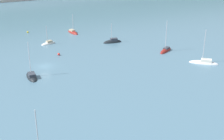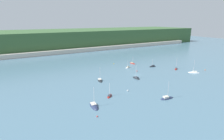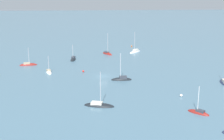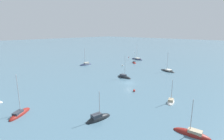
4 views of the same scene
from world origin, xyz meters
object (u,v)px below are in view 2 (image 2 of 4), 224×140
object	(u,v)px
mooring_buoy_2	(114,64)
sailboat_5	(110,96)
sailboat_1	(194,73)
mooring_buoy_0	(97,116)
sailboat_0	(94,106)
sailboat_4	(153,67)
sailboat_9	(132,64)
mooring_buoy_3	(137,71)
sailboat_6	(136,78)
sailboat_3	(128,68)
mooring_buoy_1	(205,70)
sailboat_7	(176,69)
sailboat_8	(100,80)
sailboat_2	(167,98)
mooring_buoy_4	(128,91)

from	to	relation	value
mooring_buoy_2	sailboat_5	bearing A→B (deg)	-122.63
sailboat_1	mooring_buoy_0	bearing A→B (deg)	54.44
sailboat_0	mooring_buoy_2	xyz separation A→B (m)	(45.12, 59.30, 0.24)
sailboat_4	sailboat_9	xyz separation A→B (m)	(-7.50, 16.08, -0.02)
sailboat_9	mooring_buoy_3	bearing A→B (deg)	-36.37
sailboat_6	mooring_buoy_0	world-z (taller)	sailboat_6
sailboat_3	sailboat_5	size ratio (longest dim) A/B	0.92
mooring_buoy_1	sailboat_1	bearing A→B (deg)	179.22
sailboat_1	sailboat_7	xyz separation A→B (m)	(-3.29, 12.49, -0.04)
sailboat_7	sailboat_8	size ratio (longest dim) A/B	1.05
mooring_buoy_1	mooring_buoy_2	xyz separation A→B (m)	(-47.59, 49.53, -0.03)
sailboat_2	mooring_buoy_3	size ratio (longest dim) A/B	13.40
sailboat_1	sailboat_7	world-z (taller)	sailboat_1
sailboat_7	mooring_buoy_0	bearing A→B (deg)	-11.10
sailboat_4	mooring_buoy_3	xyz separation A→B (m)	(-18.62, -4.30, 0.23)
sailboat_7	sailboat_8	xyz separation A→B (m)	(-60.22, 5.43, -0.01)
sailboat_4	sailboat_6	size ratio (longest dim) A/B	0.75
sailboat_1	mooring_buoy_2	size ratio (longest dim) A/B	15.94
sailboat_1	mooring_buoy_1	xyz separation A→B (m)	(12.51, -0.17, 0.20)
sailboat_2	sailboat_7	xyz separation A→B (m)	(44.68, 32.64, -0.03)
sailboat_0	sailboat_6	distance (m)	43.04
sailboat_0	mooring_buoy_0	world-z (taller)	sailboat_0
sailboat_1	mooring_buoy_0	xyz separation A→B (m)	(-82.73, -18.39, 0.14)
sailboat_0	sailboat_6	world-z (taller)	sailboat_0
sailboat_9	mooring_buoy_4	distance (m)	59.71
mooring_buoy_3	sailboat_2	bearing A→B (deg)	-110.53
sailboat_1	sailboat_5	xyz separation A→B (m)	(-69.63, -4.61, -0.04)
sailboat_2	mooring_buoy_2	size ratio (longest dim) A/B	15.02
sailboat_3	mooring_buoy_3	world-z (taller)	sailboat_3
mooring_buoy_1	mooring_buoy_2	distance (m)	68.69
sailboat_0	mooring_buoy_4	distance (m)	22.56
sailboat_4	mooring_buoy_1	distance (m)	37.28
sailboat_3	sailboat_4	bearing A→B (deg)	140.94
sailboat_3	mooring_buoy_3	distance (m)	11.53
sailboat_3	sailboat_6	distance (m)	25.65
sailboat_5	mooring_buoy_0	bearing A→B (deg)	-179.44
sailboat_0	sailboat_3	world-z (taller)	sailboat_0
mooring_buoy_0	mooring_buoy_1	bearing A→B (deg)	10.83
mooring_buoy_2	mooring_buoy_4	size ratio (longest dim) A/B	0.83
sailboat_2	sailboat_7	size ratio (longest dim) A/B	0.94
sailboat_7	mooring_buoy_3	distance (m)	30.42
mooring_buoy_2	mooring_buoy_4	world-z (taller)	mooring_buoy_4
sailboat_5	sailboat_1	bearing A→B (deg)	-42.12
sailboat_6	mooring_buoy_0	size ratio (longest dim) A/B	17.41
sailboat_2	sailboat_5	bearing A→B (deg)	151.21
sailboat_3	sailboat_4	size ratio (longest dim) A/B	0.93
sailboat_3	mooring_buoy_2	xyz separation A→B (m)	(-3.10, 15.58, 0.20)
sailboat_1	mooring_buoy_3	world-z (taller)	sailboat_1
sailboat_1	sailboat_4	xyz separation A→B (m)	(-13.48, 26.55, -0.02)
sailboat_5	sailboat_7	world-z (taller)	sailboat_7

